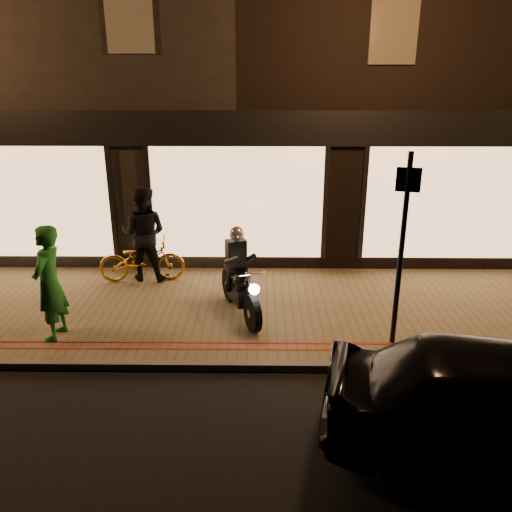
{
  "coord_description": "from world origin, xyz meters",
  "views": [
    {
      "loc": [
        0.53,
        -6.36,
        4.04
      ],
      "look_at": [
        0.42,
        2.03,
        1.1
      ],
      "focal_mm": 35.0,
      "sensor_mm": 36.0,
      "label": 1
    }
  ],
  "objects": [
    {
      "name": "bicycle_gold",
      "position": [
        -1.94,
        3.24,
        0.58
      ],
      "size": [
        1.8,
        0.81,
        0.91
      ],
      "primitive_type": "imported",
      "rotation": [
        0.0,
        0.0,
        1.69
      ],
      "color": "orange",
      "rests_on": "sidewalk"
    },
    {
      "name": "person_dark",
      "position": [
        -1.89,
        3.38,
        1.1
      ],
      "size": [
        1.02,
        0.84,
        1.95
      ],
      "primitive_type": "imported",
      "rotation": [
        0.0,
        0.0,
        3.03
      ],
      "color": "black",
      "rests_on": "sidewalk"
    },
    {
      "name": "ground",
      "position": [
        0.0,
        0.0,
        0.0
      ],
      "size": [
        90.0,
        90.0,
        0.0
      ],
      "primitive_type": "plane",
      "color": "black",
      "rests_on": "ground"
    },
    {
      "name": "red_kerb_lines",
      "position": [
        0.0,
        0.55,
        0.12
      ],
      "size": [
        50.0,
        0.26,
        0.01
      ],
      "color": "maroon",
      "rests_on": "sidewalk"
    },
    {
      "name": "kerb_stone",
      "position": [
        0.0,
        0.05,
        0.06
      ],
      "size": [
        50.0,
        0.14,
        0.12
      ],
      "primitive_type": "cube",
      "color": "#59544C",
      "rests_on": "ground"
    },
    {
      "name": "sign_post",
      "position": [
        2.61,
        0.71,
        1.8
      ],
      "size": [
        0.34,
        0.13,
        3.0
      ],
      "rotation": [
        0.0,
        0.0,
        -0.28
      ],
      "color": "black",
      "rests_on": "sidewalk"
    },
    {
      "name": "motorcycle",
      "position": [
        0.13,
        1.71,
        0.73
      ],
      "size": [
        0.86,
        1.86,
        1.59
      ],
      "rotation": [
        0.0,
        0.0,
        0.36
      ],
      "color": "black",
      "rests_on": "sidewalk"
    },
    {
      "name": "building_row",
      "position": [
        -0.0,
        8.99,
        4.25
      ],
      "size": [
        48.0,
        10.11,
        8.5
      ],
      "color": "black",
      "rests_on": "ground"
    },
    {
      "name": "sidewalk",
      "position": [
        0.0,
        2.0,
        0.06
      ],
      "size": [
        50.0,
        4.0,
        0.12
      ],
      "primitive_type": "cube",
      "color": "brown",
      "rests_on": "ground"
    },
    {
      "name": "person_green",
      "position": [
        -2.8,
        0.81,
        1.06
      ],
      "size": [
        0.49,
        0.71,
        1.87
      ],
      "primitive_type": "imported",
      "rotation": [
        0.0,
        0.0,
        -1.63
      ],
      "color": "#1D6E22",
      "rests_on": "sidewalk"
    }
  ]
}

